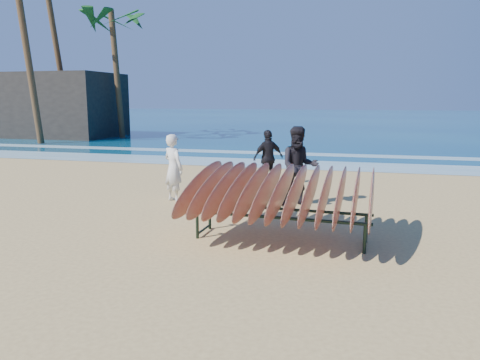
{
  "coord_description": "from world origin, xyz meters",
  "views": [
    {
      "loc": [
        2.31,
        -7.92,
        2.53
      ],
      "look_at": [
        0.0,
        0.8,
        0.95
      ],
      "focal_mm": 35.0,
      "sensor_mm": 36.0,
      "label": 1
    }
  ],
  "objects_px": {
    "surfboard_rack": "(281,192)",
    "person_dark_a": "(299,167)",
    "building": "(47,105)",
    "person_white": "(174,168)",
    "person_dark_b": "(268,158)",
    "palm_mid": "(115,22)"
  },
  "relations": [
    {
      "from": "surfboard_rack",
      "to": "person_dark_a",
      "type": "xyz_separation_m",
      "value": [
        -0.06,
        2.8,
        0.06
      ]
    },
    {
      "from": "surfboard_rack",
      "to": "building",
      "type": "distance_m",
      "value": 27.37
    },
    {
      "from": "person_white",
      "to": "person_dark_a",
      "type": "bearing_deg",
      "value": -145.66
    },
    {
      "from": "person_dark_b",
      "to": "surfboard_rack",
      "type": "bearing_deg",
      "value": 63.35
    },
    {
      "from": "person_dark_b",
      "to": "building",
      "type": "height_order",
      "value": "building"
    },
    {
      "from": "surfboard_rack",
      "to": "person_dark_a",
      "type": "bearing_deg",
      "value": 93.3
    },
    {
      "from": "building",
      "to": "person_white",
      "type": "bearing_deg",
      "value": -46.16
    },
    {
      "from": "person_white",
      "to": "palm_mid",
      "type": "bearing_deg",
      "value": -27.36
    },
    {
      "from": "person_white",
      "to": "palm_mid",
      "type": "height_order",
      "value": "palm_mid"
    },
    {
      "from": "building",
      "to": "palm_mid",
      "type": "height_order",
      "value": "palm_mid"
    },
    {
      "from": "surfboard_rack",
      "to": "building",
      "type": "xyz_separation_m",
      "value": [
        -19.29,
        19.38,
        1.2
      ]
    },
    {
      "from": "person_dark_a",
      "to": "palm_mid",
      "type": "distance_m",
      "value": 22.28
    },
    {
      "from": "person_white",
      "to": "building",
      "type": "height_order",
      "value": "building"
    },
    {
      "from": "surfboard_rack",
      "to": "person_white",
      "type": "xyz_separation_m",
      "value": [
        -3.13,
        2.55,
        -0.05
      ]
    },
    {
      "from": "person_dark_b",
      "to": "building",
      "type": "relative_size",
      "value": 0.17
    },
    {
      "from": "surfboard_rack",
      "to": "palm_mid",
      "type": "height_order",
      "value": "palm_mid"
    },
    {
      "from": "palm_mid",
      "to": "building",
      "type": "bearing_deg",
      "value": 177.41
    },
    {
      "from": "surfboard_rack",
      "to": "person_dark_a",
      "type": "relative_size",
      "value": 1.72
    },
    {
      "from": "person_dark_a",
      "to": "building",
      "type": "relative_size",
      "value": 0.2
    },
    {
      "from": "building",
      "to": "person_dark_b",
      "type": "bearing_deg",
      "value": -38.14
    },
    {
      "from": "person_dark_a",
      "to": "building",
      "type": "distance_m",
      "value": 25.41
    },
    {
      "from": "person_dark_b",
      "to": "palm_mid",
      "type": "bearing_deg",
      "value": -88.32
    }
  ]
}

